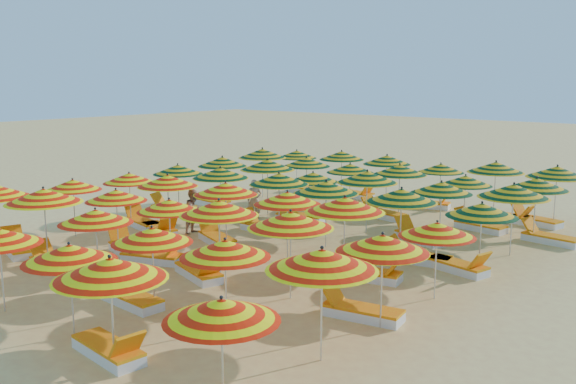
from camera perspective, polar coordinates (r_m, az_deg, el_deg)
The scene contains 74 objects.
ground at distance 19.36m, azimuth -0.95°, elevation -4.87°, with size 120.00×120.00×0.00m, color #EEC669.
umbrella_3 at distance 13.07m, azimuth -18.86°, elevation -5.18°, with size 1.91×1.91×1.92m.
umbrella_4 at distance 11.31m, azimuth -15.54°, elevation -6.59°, with size 2.03×2.03×2.08m.
umbrella_5 at distance 9.63m, azimuth -5.93°, elevation -10.39°, with size 2.04×2.04×1.87m.
umbrella_7 at distance 18.29m, azimuth -20.90°, elevation -0.32°, with size 2.18×2.18×2.16m.
umbrella_8 at distance 16.28m, azimuth -16.74°, elevation -2.10°, with size 1.92×1.92×1.92m.
umbrella_9 at distance 14.21m, azimuth -11.99°, elevation -3.79°, with size 2.31×2.31×1.88m.
umbrella_10 at distance 12.74m, azimuth -5.61°, elevation -5.03°, with size 1.89×1.89×1.92m.
umbrella_11 at distance 11.28m, azimuth 3.03°, elevation -6.03°, with size 2.37×2.37×2.13m.
umbrella_12 at distance 21.36m, azimuth -18.59°, elevation 0.60°, with size 2.31×2.31×1.90m.
umbrella_13 at distance 19.17m, azimuth -15.04°, elevation -0.30°, with size 2.06×2.06×1.88m.
umbrella_14 at distance 17.49m, azimuth -10.52°, elevation -1.20°, with size 2.10×2.10×1.85m.
umbrella_15 at distance 15.89m, azimuth -6.16°, elevation -1.43°, with size 2.46×2.46×2.09m.
umbrella_16 at distance 14.47m, azimuth 0.23°, elevation -2.51°, with size 2.54×2.54×2.10m.
umbrella_17 at distance 12.92m, azimuth 8.40°, elevation -4.55°, with size 2.17×2.17×2.00m.
umbrella_18 at distance 22.40m, azimuth -13.94°, elevation 1.22°, with size 2.23×2.23×1.88m.
umbrella_19 at distance 20.59m, azimuth -10.66°, elevation 0.98°, with size 2.54×2.54×2.04m.
umbrella_20 at distance 18.97m, azimuth -5.57°, elevation 0.29°, with size 2.45×2.45×2.03m.
umbrella_21 at distance 17.56m, azimuth -0.05°, elevation -0.56°, with size 2.44×2.44×1.99m.
umbrella_22 at distance 16.04m, azimuth 5.07°, elevation -1.14°, with size 2.30×2.30×2.15m.
umbrella_23 at distance 14.88m, azimuth 13.11°, elevation -3.27°, with size 1.89×1.89×1.85m.
umbrella_24 at distance 23.80m, azimuth -9.77°, elevation 1.99°, with size 2.28×2.28×1.93m.
umbrella_25 at distance 22.04m, azimuth -6.03°, elevation 1.70°, with size 2.45×2.45×2.04m.
umbrella_26 at distance 20.55m, azimuth -0.81°, elevation 1.17°, with size 2.13×2.13×2.05m.
umbrella_27 at distance 18.99m, azimuth 3.42°, elevation 0.41°, with size 2.23×2.23×2.06m.
umbrella_28 at distance 17.76m, azimuth 10.05°, elevation -0.32°, with size 2.58×2.58×2.09m.
umbrella_29 at distance 17.03m, azimuth 16.85°, elevation -1.53°, with size 1.96×1.96×1.93m.
umbrella_30 at distance 25.02m, azimuth -5.86°, elevation 2.70°, with size 2.18×2.18×2.04m.
umbrella_31 at distance 23.44m, azimuth -1.85°, elevation 2.44°, with size 2.08×2.08×2.13m.
umbrella_32 at distance 22.11m, azimuth 2.25°, elevation 1.33°, with size 2.06×2.06×1.85m.
umbrella_33 at distance 20.85m, azimuth 7.05°, elevation 1.33°, with size 2.58×2.58×2.10m.
umbrella_34 at distance 19.87m, azimuth 13.48°, elevation 0.37°, with size 2.04×2.04×1.97m.
umbrella_35 at distance 19.09m, azimuth 19.42°, elevation 0.08°, with size 2.17×2.17×2.13m.
umbrella_36 at distance 26.91m, azimuth -2.30°, elevation 3.46°, with size 2.56×2.56×2.14m.
umbrella_37 at distance 25.22m, azimuth 1.66°, elevation 2.69°, with size 1.99×1.99×1.98m.
umbrella_38 at distance 24.17m, azimuth 5.54°, elevation 2.12°, with size 2.03×2.03×1.89m.
umbrella_39 at distance 23.00m, azimuth 9.91°, elevation 1.96°, with size 2.03×2.03×2.05m.
umbrella_40 at distance 22.07m, azimuth 15.50°, elevation 0.99°, with size 1.79×1.79×1.87m.
umbrella_41 at distance 21.12m, azimuth 21.23°, elevation 0.67°, with size 2.09×2.09×2.03m.
umbrella_42 at distance 28.49m, azimuth 0.78°, elevation 3.38°, with size 2.34×2.34×1.88m.
umbrella_43 at distance 27.16m, azimuth 4.79°, elevation 3.26°, with size 2.51×2.51×2.01m.
umbrella_44 at distance 25.81m, azimuth 8.79°, elevation 2.84°, with size 2.23×2.23×2.03m.
umbrella_45 at distance 25.00m, azimuth 13.43°, elevation 2.08°, with size 2.16×2.16×1.85m.
umbrella_46 at distance 23.95m, azimuth 17.99°, elevation 2.11°, with size 2.02×2.02×2.13m.
umbrella_47 at distance 23.32m, azimuth 22.81°, elevation 1.66°, with size 2.15×2.15×2.15m.
lounger_2 at distance 12.40m, azimuth -15.59°, elevation -13.36°, with size 1.78×0.76×0.69m.
lounger_4 at distance 20.14m, azimuth -22.93°, elevation -4.65°, with size 1.83×1.05×0.69m.
lounger_5 at distance 18.20m, azimuth -20.04°, elevation -5.99°, with size 1.74×0.61×0.69m.
lounger_6 at distance 14.97m, azimuth -13.84°, elevation -9.12°, with size 1.76×0.68×0.69m.
lounger_7 at distance 19.07m, azimuth -14.05°, elevation -4.94°, with size 1.82×1.01×0.69m.
lounger_8 at distance 18.10m, azimuth -11.86°, elevation -5.67°, with size 1.83×1.15×0.69m.
lounger_9 at distance 16.50m, azimuth -7.89°, elevation -7.09°, with size 1.83×1.08×0.69m.
lounger_10 at distance 13.85m, azimuth 6.47°, elevation -10.48°, with size 1.81×0.88×0.69m.
lounger_11 at distance 22.33m, azimuth -12.81°, elevation -2.69°, with size 1.82×0.96×0.69m.
lounger_12 at distance 21.30m, azimuth -11.34°, elevation -3.25°, with size 1.83×1.05×0.69m.
lounger_13 at distance 19.84m, azimuth -6.36°, elevation -4.10°, with size 1.82×1.17×0.69m.
lounger_14 at distance 16.36m, azimuth 7.21°, elevation -7.24°, with size 1.82×0.95×0.69m.
lounger_15 at distance 24.64m, azimuth -10.20°, elevation -1.40°, with size 1.83×1.05×0.69m.
lounger_16 at distance 21.18m, azimuth -2.22°, elevation -3.13°, with size 1.75×0.62×0.69m.
lounger_17 at distance 18.02m, azimuth 11.49°, elevation -5.72°, with size 1.81×0.87×0.69m.
lounger_18 at distance 17.45m, azimuth 14.87°, elevation -6.38°, with size 1.82×0.95×0.69m.
lounger_19 at distance 25.57m, azimuth -6.73°, elevation -0.88°, with size 1.78×0.73×0.69m.
lounger_20 at distance 22.69m, azimuth 1.22°, elevation -2.23°, with size 1.82×0.94×0.69m.
lounger_21 at distance 20.29m, azimuth 11.55°, elevation -3.93°, with size 1.83×1.09×0.69m.
lounger_22 at distance 23.50m, azimuth 8.40°, elevation -1.91°, with size 1.81×0.89×0.69m.
lounger_23 at distance 22.27m, azimuth 16.64°, elevation -2.90°, with size 1.80×0.83×0.69m.
lounger_24 at distance 21.31m, azimuth 22.25°, elevation -3.82°, with size 1.79×0.80×0.69m.
lounger_25 at distance 28.24m, azimuth 1.56°, elevation 0.23°, with size 1.80×0.81×0.69m.
lounger_26 at distance 27.24m, azimuth 6.02°, elevation -0.19°, with size 1.77×0.72×0.69m.
lounger_27 at distance 25.55m, azimuth 12.39°, elevation -1.06°, with size 1.82×1.00×0.69m.
lounger_28 at distance 23.96m, azimuth 19.03°, elevation -2.12°, with size 1.76×0.68×0.69m.
lounger_29 at distance 23.74m, azimuth 21.11°, elevation -2.37°, with size 1.82×0.95×0.69m.
beachgoer_b at distance 21.07m, azimuth -8.37°, elevation -1.70°, with size 0.71×0.55×1.46m, color tan.
beachgoer_a at distance 22.79m, azimuth -2.99°, elevation -0.71°, with size 0.53×0.35×1.45m, color tan.
Camera 1 is at (12.18, -14.20, 5.02)m, focal length 40.00 mm.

